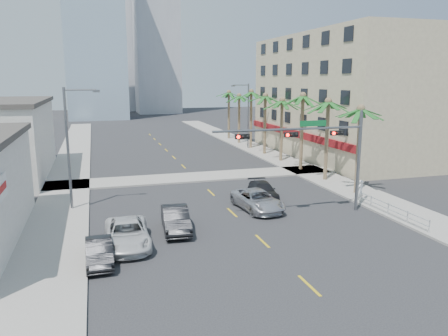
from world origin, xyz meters
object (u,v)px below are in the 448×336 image
(car_parked_mid, at_px, (99,252))
(car_lane_center, at_px, (257,200))
(pedestrian, at_px, (360,191))
(traffic_signal_mast, at_px, (320,144))
(car_lane_right, at_px, (263,191))
(car_parked_far, at_px, (127,234))
(car_lane_left, at_px, (176,219))

(car_parked_mid, bearing_deg, car_lane_center, 29.71)
(pedestrian, bearing_deg, car_parked_mid, -5.10)
(traffic_signal_mast, bearing_deg, pedestrian, 18.62)
(traffic_signal_mast, relative_size, car_parked_mid, 2.87)
(car_parked_mid, height_order, pedestrian, pedestrian)
(car_lane_right, bearing_deg, car_lane_center, -112.82)
(car_parked_far, bearing_deg, car_lane_left, 31.50)
(car_lane_right, bearing_deg, car_parked_mid, -137.50)
(car_parked_mid, xyz_separation_m, car_lane_left, (4.77, 3.89, 0.13))
(car_parked_mid, height_order, car_lane_left, car_lane_left)
(car_lane_left, relative_size, car_lane_right, 1.04)
(traffic_signal_mast, height_order, car_lane_center, traffic_signal_mast)
(traffic_signal_mast, height_order, car_lane_left, traffic_signal_mast)
(car_parked_mid, bearing_deg, car_parked_far, 51.45)
(car_parked_far, bearing_deg, car_lane_center, 26.96)
(traffic_signal_mast, xyz_separation_m, pedestrian, (4.52, 1.52, -4.05))
(car_lane_left, xyz_separation_m, car_lane_center, (6.63, 2.82, -0.02))
(car_parked_far, bearing_deg, pedestrian, 13.95)
(pedestrian, bearing_deg, car_lane_center, -26.81)
(car_lane_center, xyz_separation_m, pedestrian, (8.30, -0.68, 0.27))
(traffic_signal_mast, bearing_deg, car_lane_right, 113.53)
(traffic_signal_mast, bearing_deg, car_lane_left, -176.61)
(traffic_signal_mast, distance_m, car_lane_left, 11.29)
(car_lane_right, distance_m, pedestrian, 7.60)
(traffic_signal_mast, relative_size, car_lane_left, 2.39)
(car_parked_mid, xyz_separation_m, car_parked_far, (1.60, 2.06, 0.11))
(car_parked_mid, bearing_deg, traffic_signal_mast, 15.75)
(car_parked_far, relative_size, pedestrian, 3.13)
(car_parked_mid, bearing_deg, car_lane_left, 38.41)
(car_parked_far, height_order, car_lane_right, car_parked_far)
(car_parked_far, bearing_deg, car_lane_right, 35.00)
(traffic_signal_mast, distance_m, car_lane_right, 7.07)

